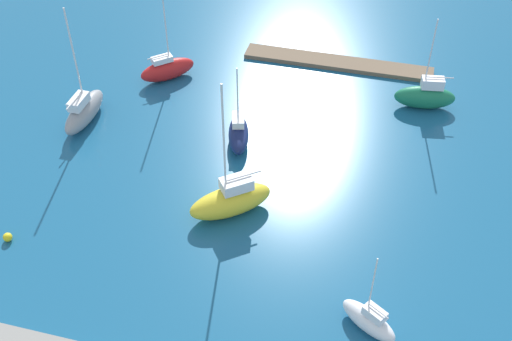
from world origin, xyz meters
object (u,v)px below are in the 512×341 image
Objects in this scene: sailboat_green_lone_south at (425,96)px; sailboat_red_near_pier at (167,69)px; sailboat_white_mid_basin at (369,320)px; mooring_buoy_yellow at (8,237)px; sailboat_navy_along_channel at (238,133)px; sailboat_yellow_lone_north at (231,200)px; pier_dock at (338,63)px; sailboat_gray_far_north at (84,111)px.

sailboat_red_near_pier is (29.68, 1.72, -0.14)m from sailboat_green_lone_south.
mooring_buoy_yellow is at bearing 29.81° from sailboat_white_mid_basin.
sailboat_red_near_pier is (11.34, -9.49, 0.15)m from sailboat_navy_along_channel.
sailboat_white_mid_basin is 9.85× the size of mooring_buoy_yellow.
sailboat_yellow_lone_north reaches higher than sailboat_red_near_pier.
sailboat_yellow_lone_north is (16.26, 21.16, 0.05)m from sailboat_green_lone_south.
sailboat_white_mid_basin reaches higher than pier_dock.
sailboat_gray_far_north reaches higher than sailboat_green_lone_south.
sailboat_red_near_pier is at bearing -93.29° from sailboat_yellow_lone_north.
pier_dock is 2.87× the size of sailboat_white_mid_basin.
sailboat_yellow_lone_north is (13.74, -9.52, 0.51)m from sailboat_white_mid_basin.
sailboat_red_near_pier is at bearing -5.76° from sailboat_green_lone_south.
pier_dock is 1.77× the size of sailboat_red_near_pier.
sailboat_navy_along_channel is 14.79m from sailboat_red_near_pier.
sailboat_green_lone_south is 45.29m from mooring_buoy_yellow.
sailboat_white_mid_basin is 0.86× the size of sailboat_navy_along_channel.
sailboat_green_lone_south is at bearing -139.40° from mooring_buoy_yellow.
sailboat_red_near_pier is at bearing -145.44° from sailboat_navy_along_channel.
sailboat_gray_far_north is (24.77, 18.20, 1.19)m from pier_dock.
sailboat_yellow_lone_north is at bearing -115.13° from sailboat_gray_far_north.
sailboat_red_near_pier is at bearing -14.85° from sailboat_white_mid_basin.
sailboat_red_near_pier reaches higher than pier_dock.
sailboat_green_lone_south is 13.41× the size of mooring_buoy_yellow.
mooring_buoy_yellow is at bearing -56.83° from sailboat_navy_along_channel.
mooring_buoy_yellow is at bearing -175.77° from sailboat_gray_far_north.
sailboat_gray_far_north is at bearing 9.40° from sailboat_green_lone_south.
sailboat_red_near_pier is at bearing -28.76° from sailboat_gray_far_north.
sailboat_white_mid_basin is 16.72m from sailboat_yellow_lone_north.
pier_dock is 42.98m from mooring_buoy_yellow.
mooring_buoy_yellow is (16.05, 18.25, -0.83)m from sailboat_navy_along_channel.
sailboat_green_lone_south is at bearing -39.49° from sailboat_red_near_pier.
sailboat_gray_far_north is 1.22× the size of sailboat_green_lone_south.
sailboat_green_lone_south is 21.49m from sailboat_navy_along_channel.
mooring_buoy_yellow is (34.38, 29.46, -1.12)m from sailboat_green_lone_south.
sailboat_white_mid_basin is at bearing -118.97° from sailboat_gray_far_north.
sailboat_yellow_lone_north is 19.96m from mooring_buoy_yellow.
sailboat_green_lone_south is at bearing -62.70° from sailboat_white_mid_basin.
sailboat_yellow_lone_north is at bearing -2.71° from sailboat_white_mid_basin.
mooring_buoy_yellow is (18.12, 8.30, -1.17)m from sailboat_yellow_lone_north.
sailboat_white_mid_basin is at bearing 76.22° from sailboat_green_lone_south.
pier_dock is at bearing -139.41° from sailboat_yellow_lone_north.
sailboat_navy_along_channel is (7.68, 17.58, 0.97)m from pier_dock.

